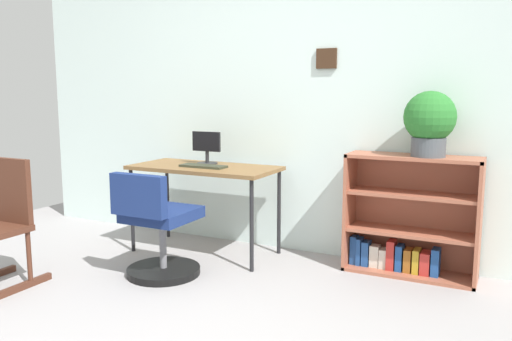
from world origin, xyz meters
TOP-DOWN VIEW (x-y plane):
  - wall_back at (0.00, 2.15)m, footprint 5.20×0.12m
  - desk at (-0.60, 1.71)m, footprint 1.17×0.56m
  - monitor at (-0.64, 1.81)m, footprint 0.25×0.17m
  - keyboard at (-0.57, 1.64)m, footprint 0.37×0.13m
  - office_chair at (-0.59, 1.08)m, footprint 0.52×0.55m
  - bookshelf_low at (0.96, 1.96)m, footprint 0.91×0.30m
  - potted_plant_on_shelf at (1.07, 1.90)m, footprint 0.35×0.35m

SIDE VIEW (x-z plane):
  - office_chair at x=-0.59m, z-range -0.05..0.71m
  - bookshelf_low at x=0.96m, z-range -0.05..0.81m
  - desk at x=-0.60m, z-range 0.30..1.01m
  - keyboard at x=-0.57m, z-range 0.71..0.73m
  - monitor at x=-0.64m, z-range 0.71..0.98m
  - potted_plant_on_shelf at x=1.07m, z-range 0.88..1.32m
  - wall_back at x=0.00m, z-range 0.00..2.32m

